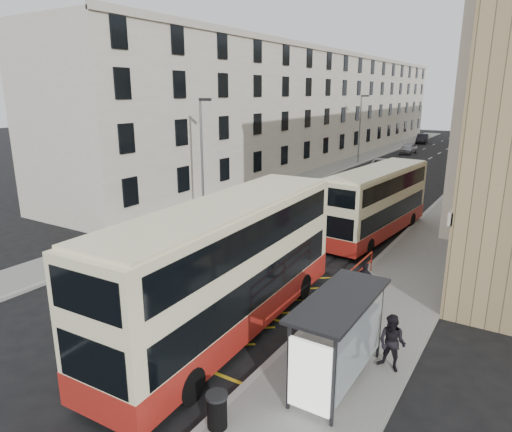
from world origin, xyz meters
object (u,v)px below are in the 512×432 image
Objects in this scene: litter_bin at (217,410)px; street_lamp_near at (202,153)px; street_lamp_far at (360,125)px; car_silver at (408,148)px; bus_shelter at (339,327)px; white_van at (380,165)px; double_decker_rear at (377,202)px; pedestrian_near at (313,381)px; car_dark at (422,139)px; pedestrian_mid at (392,343)px; car_red at (463,145)px; double_decker_front at (227,268)px; pedestrian_far at (365,281)px.

street_lamp_near is at bearing 129.34° from litter_bin.
street_lamp_far is 13.93m from car_silver.
white_van is at bearing 105.64° from bus_shelter.
bus_shelter is 15.81m from double_decker_rear.
litter_bin is at bearing -74.40° from street_lamp_far.
street_lamp_far is 1.67× the size of white_van.
pedestrian_near is 0.37× the size of car_dark.
bus_shelter is at bearing -83.94° from white_van.
double_decker_rear is 14.42m from pedestrian_mid.
car_red reaches higher than litter_bin.
street_lamp_near is at bearing -90.00° from street_lamp_far.
street_lamp_near is 27.19m from white_van.
car_silver is at bearing 78.67° from street_lamp_far.
double_decker_front is 6.00m from pedestrian_mid.
litter_bin is (-1.99, -3.10, -1.49)m from bus_shelter.
street_lamp_near is at bearing -159.78° from double_decker_rear.
car_dark is 9.06m from car_red.
double_decker_rear is 24.77m from white_van.
car_red is at bearing 95.50° from bus_shelter.
bus_shelter is 0.87× the size of car_red.
street_lamp_far reaches higher than pedestrian_near.
car_dark is (-9.70, 55.19, -1.34)m from double_decker_rear.
street_lamp_far reaches higher than car_red.
pedestrian_mid is at bearing -68.80° from street_lamp_far.
double_decker_front is 2.50× the size of car_red.
double_decker_front is at bearing 110.21° from car_red.
street_lamp_far is at bearing 109.12° from bus_shelter.
car_dark is (-1.48, 15.02, 0.04)m from car_silver.
street_lamp_near is 30.00m from street_lamp_far.
pedestrian_mid is 0.37× the size of car_red.
white_van is 16.52m from car_silver.
pedestrian_far is 50.39m from car_silver.
street_lamp_near reaches higher than car_red.
pedestrian_far is (-2.40, 4.47, -0.12)m from pedestrian_mid.
street_lamp_near reaches higher than bus_shelter.
bus_shelter is 4.38× the size of litter_bin.
car_red is at bearing 97.86° from double_decker_rear.
double_decker_rear is (-3.84, 15.33, -0.01)m from bus_shelter.
pedestrian_far is at bearing -75.97° from car_silver.
street_lamp_near reaches higher than pedestrian_far.
double_decker_rear is at bearing 111.65° from car_red.
street_lamp_far is at bearing 88.52° from car_red.
litter_bin is 0.20× the size of car_dark.
double_decker_rear reaches higher than pedestrian_far.
double_decker_front is 6.27m from pedestrian_far.
double_decker_rear is (0.91, 14.09, -0.35)m from double_decker_front.
pedestrian_mid is (4.89, -13.53, -1.06)m from double_decker_rear.
double_decker_front reaches higher than litter_bin.
double_decker_rear is at bearing -87.43° from car_dark.
car_silver is 11.22m from car_red.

